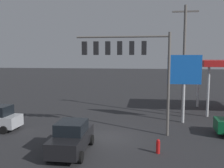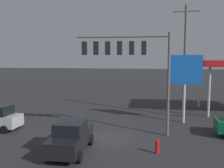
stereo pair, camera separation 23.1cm
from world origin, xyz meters
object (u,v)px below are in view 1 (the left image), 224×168
Objects in this scene: utility_pole at (184,59)px; price_sign at (184,73)px; fire_hydrant at (158,146)px; traffic_signal_assembly at (128,56)px; sedan_waiting at (72,137)px.

utility_pole reaches higher than price_sign.
utility_pole is 11.31m from fire_hydrant.
utility_pole is at bearing -105.70° from fire_hydrant.
price_sign is (0.25, 2.20, -1.16)m from utility_pole.
traffic_signal_assembly reaches higher than price_sign.
price_sign is at bearing 83.48° from utility_pole.
price_sign reaches higher than sedan_waiting.
price_sign is at bearing -108.26° from fire_hydrant.
traffic_signal_assembly is 6.86m from fire_hydrant.
traffic_signal_assembly is at bearing 40.24° from price_sign.
traffic_signal_assembly is at bearing -59.38° from fire_hydrant.
utility_pole reaches higher than fire_hydrant.
price_sign is at bearing -139.76° from traffic_signal_assembly.
fire_hydrant is (-5.21, -0.56, -0.51)m from sedan_waiting.
fire_hydrant is at bearing 74.30° from utility_pole.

